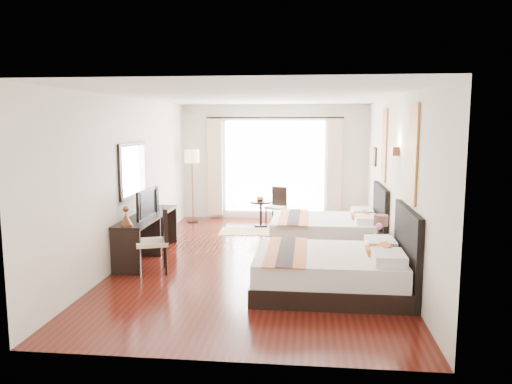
# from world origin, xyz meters

# --- Properties ---
(floor) EXTENTS (4.50, 7.50, 0.01)m
(floor) POSITION_xyz_m (0.00, 0.00, -0.01)
(floor) COLOR #370F0A
(floor) RESTS_ON ground
(ceiling) EXTENTS (4.50, 7.50, 0.02)m
(ceiling) POSITION_xyz_m (0.00, 0.00, 2.79)
(ceiling) COLOR white
(ceiling) RESTS_ON wall_headboard
(wall_headboard) EXTENTS (0.01, 7.50, 2.80)m
(wall_headboard) POSITION_xyz_m (2.25, 0.00, 1.40)
(wall_headboard) COLOR silver
(wall_headboard) RESTS_ON floor
(wall_desk) EXTENTS (0.01, 7.50, 2.80)m
(wall_desk) POSITION_xyz_m (-2.25, 0.00, 1.40)
(wall_desk) COLOR silver
(wall_desk) RESTS_ON floor
(wall_window) EXTENTS (4.50, 0.01, 2.80)m
(wall_window) POSITION_xyz_m (0.00, 3.75, 1.40)
(wall_window) COLOR silver
(wall_window) RESTS_ON floor
(wall_entry) EXTENTS (4.50, 0.01, 2.80)m
(wall_entry) POSITION_xyz_m (0.00, -3.75, 1.40)
(wall_entry) COLOR silver
(wall_entry) RESTS_ON floor
(window_glass) EXTENTS (2.40, 0.02, 2.20)m
(window_glass) POSITION_xyz_m (0.00, 3.73, 1.30)
(window_glass) COLOR white
(window_glass) RESTS_ON wall_window
(sheer_curtain) EXTENTS (2.30, 0.02, 2.10)m
(sheer_curtain) POSITION_xyz_m (0.00, 3.67, 1.30)
(sheer_curtain) COLOR white
(sheer_curtain) RESTS_ON wall_window
(drape_left) EXTENTS (0.35, 0.14, 2.35)m
(drape_left) POSITION_xyz_m (-1.45, 3.63, 1.28)
(drape_left) COLOR beige
(drape_left) RESTS_ON floor
(drape_right) EXTENTS (0.35, 0.14, 2.35)m
(drape_right) POSITION_xyz_m (1.45, 3.63, 1.28)
(drape_right) COLOR beige
(drape_right) RESTS_ON floor
(art_panel_near) EXTENTS (0.03, 0.50, 1.35)m
(art_panel_near) POSITION_xyz_m (2.23, -1.52, 1.95)
(art_panel_near) COLOR maroon
(art_panel_near) RESTS_ON wall_headboard
(art_panel_far) EXTENTS (0.03, 0.50, 1.35)m
(art_panel_far) POSITION_xyz_m (2.23, 1.10, 1.95)
(art_panel_far) COLOR maroon
(art_panel_far) RESTS_ON wall_headboard
(wall_sconce) EXTENTS (0.10, 0.14, 0.14)m
(wall_sconce) POSITION_xyz_m (2.19, -0.35, 1.92)
(wall_sconce) COLOR #4F2D1C
(wall_sconce) RESTS_ON wall_headboard
(mirror_frame) EXTENTS (0.04, 1.25, 0.95)m
(mirror_frame) POSITION_xyz_m (-2.22, -0.00, 1.55)
(mirror_frame) COLOR black
(mirror_frame) RESTS_ON wall_desk
(mirror_glass) EXTENTS (0.01, 1.12, 0.82)m
(mirror_glass) POSITION_xyz_m (-2.19, -0.00, 1.55)
(mirror_glass) COLOR white
(mirror_glass) RESTS_ON mirror_frame
(bed_near) EXTENTS (2.15, 1.68, 1.21)m
(bed_near) POSITION_xyz_m (1.23, -1.52, 0.31)
(bed_near) COLOR black
(bed_near) RESTS_ON floor
(bed_far) EXTENTS (2.12, 1.65, 1.19)m
(bed_far) POSITION_xyz_m (1.25, 1.10, 0.31)
(bed_far) COLOR black
(bed_far) RESTS_ON floor
(nightstand) EXTENTS (0.45, 0.55, 0.53)m
(nightstand) POSITION_xyz_m (2.00, -0.35, 0.27)
(nightstand) COLOR black
(nightstand) RESTS_ON floor
(table_lamp) EXTENTS (0.24, 0.24, 0.37)m
(table_lamp) POSITION_xyz_m (2.03, -0.21, 0.75)
(table_lamp) COLOR black
(table_lamp) RESTS_ON nightstand
(vase) EXTENTS (0.17, 0.17, 0.15)m
(vase) POSITION_xyz_m (1.97, -0.46, 0.57)
(vase) COLOR black
(vase) RESTS_ON nightstand
(console_desk) EXTENTS (0.50, 2.20, 0.76)m
(console_desk) POSITION_xyz_m (-1.99, -0.00, 0.38)
(console_desk) COLOR black
(console_desk) RESTS_ON floor
(television) EXTENTS (0.19, 0.87, 0.50)m
(television) POSITION_xyz_m (-1.97, -0.24, 1.00)
(television) COLOR black
(television) RESTS_ON console_desk
(bronze_figurine) EXTENTS (0.24, 0.24, 0.28)m
(bronze_figurine) POSITION_xyz_m (-1.99, -1.00, 0.90)
(bronze_figurine) COLOR #4F2D1C
(bronze_figurine) RESTS_ON console_desk
(desk_chair) EXTENTS (0.62, 0.62, 1.04)m
(desk_chair) POSITION_xyz_m (-1.60, -0.90, 0.32)
(desk_chair) COLOR beige
(desk_chair) RESTS_ON floor
(floor_lamp) EXTENTS (0.35, 0.35, 1.73)m
(floor_lamp) POSITION_xyz_m (-1.91, 3.13, 1.47)
(floor_lamp) COLOR black
(floor_lamp) RESTS_ON floor
(side_table) EXTENTS (0.50, 0.50, 0.58)m
(side_table) POSITION_xyz_m (-0.24, 2.83, 0.29)
(side_table) COLOR black
(side_table) RESTS_ON floor
(fruit_bowl) EXTENTS (0.20, 0.20, 0.05)m
(fruit_bowl) POSITION_xyz_m (-0.26, 2.82, 0.60)
(fruit_bowl) COLOR #402E16
(fruit_bowl) RESTS_ON side_table
(window_chair) EXTENTS (0.53, 0.53, 0.87)m
(window_chair) POSITION_xyz_m (0.10, 3.05, 0.27)
(window_chair) COLOR beige
(window_chair) RESTS_ON floor
(jute_rug) EXTENTS (1.22, 0.86, 0.01)m
(jute_rug) POSITION_xyz_m (-0.48, 2.18, 0.01)
(jute_rug) COLOR tan
(jute_rug) RESTS_ON floor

